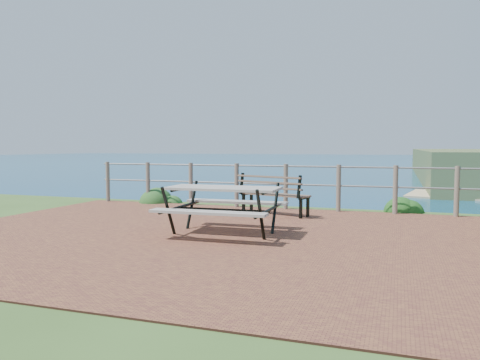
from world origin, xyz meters
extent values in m
cube|color=brown|center=(0.00, 0.00, 0.00)|extent=(10.00, 7.00, 0.12)
plane|color=#14697D|center=(0.00, 200.00, 0.00)|extent=(1200.00, 1200.00, 0.00)
cylinder|color=#6B5B4C|center=(-4.60, 3.35, 0.52)|extent=(0.10, 0.10, 1.00)
cylinder|color=#6B5B4C|center=(-3.45, 3.35, 0.52)|extent=(0.10, 0.10, 1.00)
cylinder|color=#6B5B4C|center=(-2.30, 3.35, 0.52)|extent=(0.10, 0.10, 1.00)
cylinder|color=#6B5B4C|center=(-1.15, 3.35, 0.52)|extent=(0.10, 0.10, 1.00)
cylinder|color=#6B5B4C|center=(0.00, 3.35, 0.52)|extent=(0.10, 0.10, 1.00)
cylinder|color=#6B5B4C|center=(1.15, 3.35, 0.52)|extent=(0.10, 0.10, 1.00)
cylinder|color=#6B5B4C|center=(2.30, 3.35, 0.52)|extent=(0.10, 0.10, 1.00)
cylinder|color=#6B5B4C|center=(3.45, 3.35, 0.52)|extent=(0.10, 0.10, 1.00)
cylinder|color=slate|center=(0.00, 3.35, 0.97)|extent=(9.40, 0.04, 0.04)
cylinder|color=slate|center=(0.00, 3.35, 0.57)|extent=(9.40, 0.04, 0.04)
cube|color=gray|center=(-0.26, 0.16, 0.74)|extent=(1.78, 0.76, 0.04)
cube|color=gray|center=(-0.26, 0.16, 0.45)|extent=(1.77, 0.29, 0.04)
cube|color=gray|center=(-0.26, 0.16, 0.45)|extent=(1.77, 0.29, 0.04)
cylinder|color=black|center=(-0.26, 0.16, 0.40)|extent=(1.52, 0.08, 0.04)
cube|color=brown|center=(-0.02, 2.46, 0.43)|extent=(1.53, 0.82, 0.03)
cube|color=brown|center=(-0.02, 2.46, 0.69)|extent=(1.45, 0.58, 0.34)
cube|color=black|center=(-0.02, 2.46, 0.22)|extent=(0.06, 0.07, 0.41)
cube|color=black|center=(-0.02, 2.46, 0.22)|extent=(0.06, 0.07, 0.41)
cube|color=black|center=(-0.02, 2.46, 0.22)|extent=(0.06, 0.07, 0.41)
cube|color=black|center=(-0.02, 2.46, 0.22)|extent=(0.06, 0.07, 0.41)
ellipsoid|color=#20491B|center=(-3.24, 3.72, 0.00)|extent=(0.84, 0.84, 0.60)
ellipsoid|color=#174114|center=(2.59, 4.03, 0.00)|extent=(0.72, 0.72, 0.44)
camera|label=1|loc=(2.36, -6.71, 1.40)|focal=35.00mm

